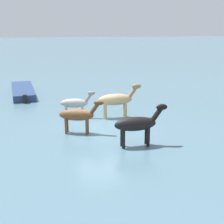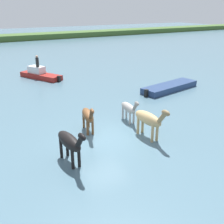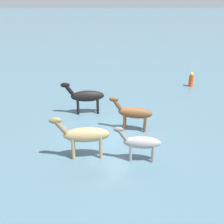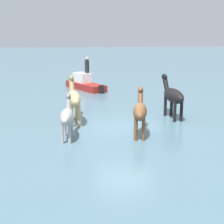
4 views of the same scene
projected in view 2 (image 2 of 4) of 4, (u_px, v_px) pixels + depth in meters
The scene contains 8 objects.
ground_plane at pixel (105, 137), 15.21m from camera, with size 176.47×176.47×0.00m, color #476675.
horse_chestnut_trailing at pixel (70, 142), 12.36m from camera, with size 0.78×2.62×2.03m.
horse_mid_herd at pixel (88, 116), 15.60m from camera, with size 0.94×2.39×1.85m.
horse_dark_mare at pixel (149, 119), 14.79m from camera, with size 0.74×2.68×2.08m.
horse_gray_outer at pixel (129, 108), 17.04m from camera, with size 0.64×2.16×1.67m.
boat_tender_starboard at pixel (40, 75), 27.75m from camera, with size 3.44×4.98×1.35m.
boat_skiff_near at pixel (169, 88), 23.82m from camera, with size 6.14×2.61×0.78m.
person_helmsman_aft at pixel (37, 62), 27.13m from camera, with size 0.32×0.32×1.19m.
Camera 2 is at (-6.41, -12.02, 6.95)m, focal length 42.78 mm.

